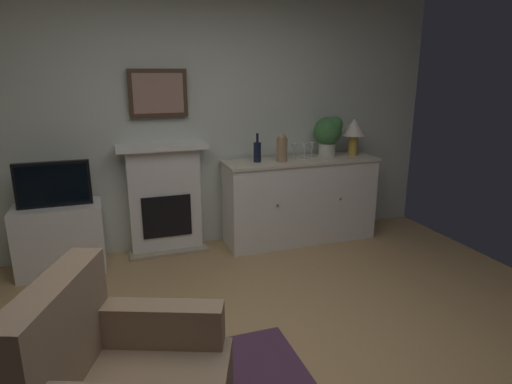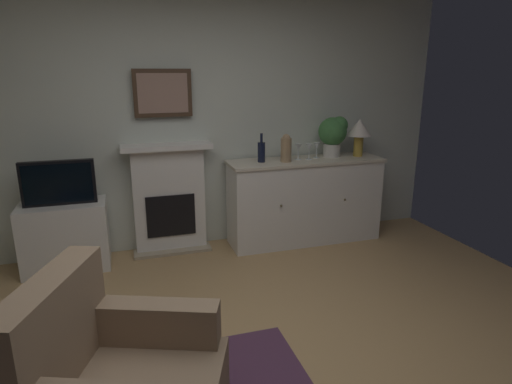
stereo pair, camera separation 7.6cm
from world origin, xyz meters
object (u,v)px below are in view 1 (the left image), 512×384
object	(u,v)px
sideboard_cabinet	(300,200)
fireplace_unit	(165,199)
tv_set	(53,184)
vase_decorative	(282,148)
framed_picture	(158,93)
potted_plant_small	(329,133)
wine_glass_left	(294,148)
wine_bottle	(257,151)
wine_glass_center	(305,148)
tv_cabinet	(61,238)
wine_glass_right	(312,146)
table_lamp	(354,130)

from	to	relation	value
sideboard_cabinet	fireplace_unit	bearing A→B (deg)	172.80
sideboard_cabinet	tv_set	xyz separation A→B (m)	(-2.38, -0.01, 0.38)
fireplace_unit	vase_decorative	xyz separation A→B (m)	(1.16, -0.23, 0.49)
framed_picture	vase_decorative	xyz separation A→B (m)	(1.16, -0.27, -0.54)
vase_decorative	potted_plant_small	size ratio (longest dim) A/B	0.65
potted_plant_small	framed_picture	bearing A→B (deg)	174.17
sideboard_cabinet	potted_plant_small	size ratio (longest dim) A/B	3.81
framed_picture	wine_glass_left	size ratio (longest dim) A/B	3.33
wine_bottle	wine_glass_center	xyz separation A→B (m)	(0.51, -0.02, 0.01)
framed_picture	tv_cabinet	distance (m)	1.61
fireplace_unit	potted_plant_small	xyz separation A→B (m)	(1.73, -0.13, 0.60)
sideboard_cabinet	wine_glass_right	world-z (taller)	wine_glass_right
fireplace_unit	potted_plant_small	world-z (taller)	potted_plant_small
table_lamp	vase_decorative	world-z (taller)	table_lamp
wine_glass_center	vase_decorative	size ratio (longest dim) A/B	0.59
wine_glass_center	framed_picture	bearing A→B (deg)	170.70
fireplace_unit	tv_set	size ratio (longest dim) A/B	1.77
sideboard_cabinet	vase_decorative	world-z (taller)	vase_decorative
framed_picture	table_lamp	size ratio (longest dim) A/B	1.37
potted_plant_small	wine_glass_right	bearing A→B (deg)	-178.18
tv_set	sideboard_cabinet	bearing A→B (deg)	0.20
sideboard_cabinet	wine_glass_center	size ratio (longest dim) A/B	9.92
wine_glass_right	tv_set	bearing A→B (deg)	-178.92
wine_glass_left	wine_glass_right	size ratio (longest dim) A/B	1.00
potted_plant_small	tv_set	bearing A→B (deg)	-178.87
wine_bottle	wine_glass_right	world-z (taller)	wine_bottle
wine_bottle	vase_decorative	bearing A→B (deg)	-14.35
fireplace_unit	vase_decorative	bearing A→B (deg)	-11.06
sideboard_cabinet	wine_glass_right	xyz separation A→B (m)	(0.14, 0.04, 0.57)
tv_cabinet	potted_plant_small	xyz separation A→B (m)	(2.71, 0.03, 0.84)
wine_glass_center	wine_bottle	bearing A→B (deg)	177.34
table_lamp	wine_glass_right	distance (m)	0.50
wine_bottle	wine_glass_right	bearing A→B (deg)	2.54
wine_bottle	potted_plant_small	bearing A→B (deg)	2.37
sideboard_cabinet	wine_glass_center	bearing A→B (deg)	-22.29
framed_picture	wine_glass_right	xyz separation A→B (m)	(1.54, -0.18, -0.56)
fireplace_unit	tv_cabinet	size ratio (longest dim) A/B	1.47
fireplace_unit	wine_glass_center	bearing A→B (deg)	-7.53
wine_bottle	wine_glass_right	distance (m)	0.62
fireplace_unit	wine_glass_left	size ratio (longest dim) A/B	6.67
wine_glass_right	vase_decorative	distance (m)	0.39
wine_glass_center	wine_glass_left	bearing A→B (deg)	167.28
tv_set	potted_plant_small	distance (m)	2.73
vase_decorative	potted_plant_small	xyz separation A→B (m)	(0.57, 0.10, 0.12)
tv_set	potted_plant_small	xyz separation A→B (m)	(2.71, 0.05, 0.32)
table_lamp	wine_glass_right	world-z (taller)	table_lamp
sideboard_cabinet	tv_cabinet	xyz separation A→B (m)	(-2.38, 0.02, -0.14)
fireplace_unit	table_lamp	xyz separation A→B (m)	(2.01, -0.18, 0.63)
tv_cabinet	sideboard_cabinet	bearing A→B (deg)	-0.36
fireplace_unit	framed_picture	world-z (taller)	framed_picture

